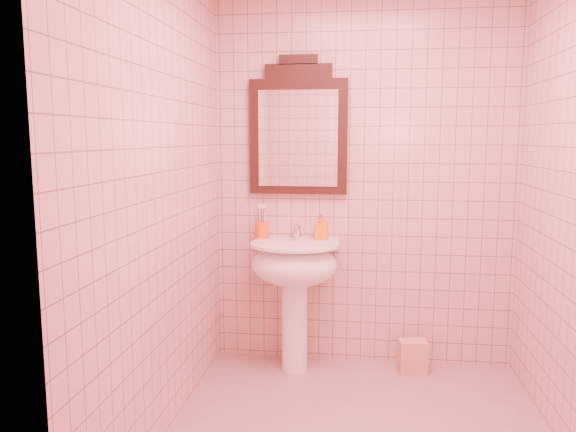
# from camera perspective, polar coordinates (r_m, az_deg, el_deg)

# --- Properties ---
(back_wall) EXTENTS (2.00, 0.02, 2.50)m
(back_wall) POSITION_cam_1_polar(r_m,az_deg,el_deg) (3.79, 7.69, 3.49)
(back_wall) COLOR #D4A794
(back_wall) RESTS_ON floor
(pedestal_sink) EXTENTS (0.58, 0.58, 0.86)m
(pedestal_sink) POSITION_cam_1_polar(r_m,az_deg,el_deg) (3.68, 0.66, -5.85)
(pedestal_sink) COLOR white
(pedestal_sink) RESTS_ON floor
(faucet) EXTENTS (0.04, 0.16, 0.11)m
(faucet) POSITION_cam_1_polar(r_m,az_deg,el_deg) (3.77, 0.92, -1.53)
(faucet) COLOR white
(faucet) RESTS_ON pedestal_sink
(mirror) EXTENTS (0.65, 0.06, 0.91)m
(mirror) POSITION_cam_1_polar(r_m,az_deg,el_deg) (3.78, 1.05, 8.66)
(mirror) COLOR black
(mirror) RESTS_ON back_wall
(toothbrush_cup) EXTENTS (0.09, 0.09, 0.21)m
(toothbrush_cup) POSITION_cam_1_polar(r_m,az_deg,el_deg) (3.81, -2.64, -1.40)
(toothbrush_cup) COLOR #FF4D15
(toothbrush_cup) RESTS_ON pedestal_sink
(soap_dispenser) EXTENTS (0.08, 0.09, 0.18)m
(soap_dispenser) POSITION_cam_1_polar(r_m,az_deg,el_deg) (3.76, 3.41, -1.09)
(soap_dispenser) COLOR orange
(soap_dispenser) RESTS_ON pedestal_sink
(towel) EXTENTS (0.19, 0.14, 0.22)m
(towel) POSITION_cam_1_polar(r_m,az_deg,el_deg) (3.90, 12.54, -13.77)
(towel) COLOR tan
(towel) RESTS_ON floor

